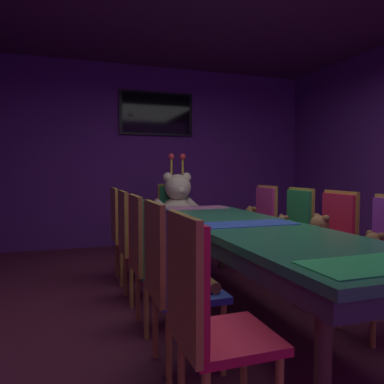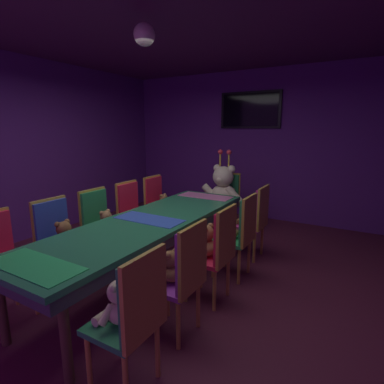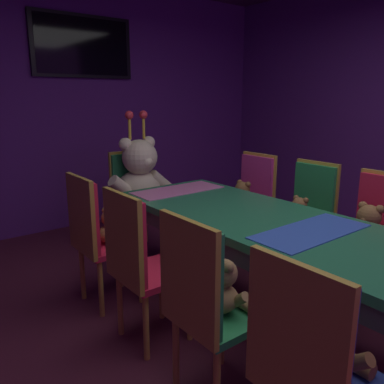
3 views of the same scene
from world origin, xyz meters
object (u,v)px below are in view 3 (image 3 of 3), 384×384
chair_left_1 (306,359)px  king_teddy_bear (141,177)px  banquet_table (310,245)px  wall_tv (83,46)px  chair_right_2 (378,226)px  teddy_right_3 (298,214)px  teddy_right_2 (367,230)px  chair_right_3 (309,208)px  teddy_left_4 (111,228)px  chair_left_3 (135,255)px  teddy_right_4 (242,198)px  chair_left_2 (201,295)px  chair_left_4 (93,229)px  chair_right_4 (252,195)px  teddy_left_1 (330,344)px  throne_chair (133,190)px  teddy_left_2 (224,289)px

chair_left_1 → king_teddy_bear: king_teddy_bear is taller
banquet_table → wall_tv: 3.41m
chair_right_2 → teddy_right_3: (-0.13, 0.60, -0.03)m
king_teddy_bear → wall_tv: 1.75m
teddy_right_2 → chair_right_3: (0.16, 0.60, -0.00)m
king_teddy_bear → teddy_left_4: bearing=-43.8°
chair_left_3 → teddy_right_2: chair_left_3 is taller
chair_left_1 → teddy_right_4: chair_left_1 is taller
chair_left_2 → chair_left_4: bearing=90.1°
teddy_right_2 → chair_right_4: 1.22m
chair_left_1 → teddy_right_4: bearing=50.7°
teddy_left_1 → chair_right_3: bearing=38.2°
chair_right_4 → teddy_left_1: bearing=50.7°
teddy_left_1 → teddy_right_4: (1.33, 1.81, -0.01)m
chair_right_4 → teddy_right_4: bearing=-0.0°
chair_left_2 → chair_right_3: same height
chair_left_1 → chair_left_3: same height
wall_tv → teddy_left_1: bearing=-100.3°
banquet_table → throne_chair: 2.10m
chair_right_3 → wall_tv: wall_tv is taller
teddy_left_1 → teddy_left_4: (-0.01, 1.81, -0.02)m
chair_left_2 → wall_tv: size_ratio=0.85×
chair_left_2 → chair_right_2: same height
chair_left_3 → king_teddy_bear: king_teddy_bear is taller
chair_left_4 → chair_right_4: (1.63, 0.00, 0.00)m
teddy_right_3 → king_teddy_bear: king_teddy_bear is taller
throne_chair → king_teddy_bear: size_ratio=1.07×
teddy_right_3 → chair_right_4: bearing=-99.9°
teddy_right_3 → chair_right_3: bearing=-180.0°
teddy_right_3 → teddy_left_4: bearing=-24.1°
teddy_left_4 → throne_chair: (0.67, 0.87, 0.02)m
teddy_left_2 → banquet_table: bearing=-1.5°
teddy_left_4 → king_teddy_bear: 0.99m
teddy_left_2 → chair_right_3: 1.63m
chair_left_4 → teddy_right_4: 1.48m
teddy_left_4 → chair_right_4: (1.49, 0.00, 0.02)m
king_teddy_bear → chair_right_4: bearing=49.4°
chair_right_4 → chair_left_3: bearing=20.3°
chair_left_2 → teddy_left_2: 0.14m
chair_right_2 → chair_right_3: 0.60m
chair_left_2 → teddy_right_3: 1.63m
teddy_left_1 → chair_right_4: chair_right_4 is taller
banquet_table → teddy_right_4: 1.41m
chair_left_2 → teddy_right_3: bearing=21.4°
chair_right_2 → chair_right_4: bearing=-89.0°
chair_right_2 → teddy_right_3: bearing=-77.7°
teddy_left_2 → teddy_left_4: (-0.00, 1.21, -0.01)m
chair_left_2 → teddy_left_2: size_ratio=3.23×
chair_left_2 → chair_right_4: (1.63, 1.22, 0.00)m
chair_right_3 → teddy_right_4: chair_right_3 is taller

